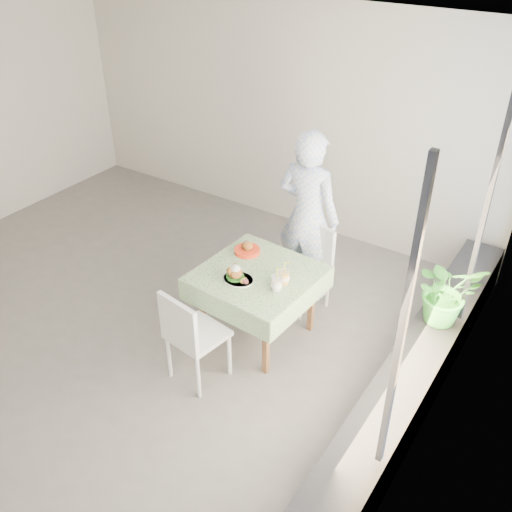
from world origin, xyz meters
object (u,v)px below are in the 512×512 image
Objects in this scene: chair_near at (197,351)px; juice_cup_orange at (284,277)px; cafe_table at (257,297)px; chair_far at (304,282)px; diner at (308,217)px; main_dish at (237,275)px; potted_plant at (446,292)px.

juice_cup_orange is (0.42, 0.78, 0.52)m from chair_near.
chair_far is (0.13, 0.69, -0.18)m from cafe_table.
main_dish is at bearing 83.64° from diner.
potted_plant is (1.29, 0.58, 0.00)m from juice_cup_orange.
diner is at bearing 83.67° from main_dish.
cafe_table is 0.59× the size of diner.
diner is at bearing 84.86° from chair_near.
chair_near is at bearing -99.24° from cafe_table.
juice_cup_orange is (0.16, -0.70, 0.52)m from chair_far.
chair_near is 2.25m from potted_plant.
diner is at bearing 106.41° from juice_cup_orange.
potted_plant is (1.68, 0.78, 0.02)m from main_dish.
main_dish is (-0.23, -0.89, 0.51)m from chair_far.
chair_near is (-0.26, -1.48, 0.01)m from chair_far.
chair_far is 1.48× the size of potted_plant.
diner is at bearing 168.25° from potted_plant.
cafe_table is at bearing 63.89° from main_dish.
chair_far is 1.05m from main_dish.
juice_cup_orange is at bearing 106.38° from diner.
main_dish is at bearing 87.11° from chair_near.
diner is at bearing 116.98° from chair_far.
diner reaches higher than cafe_table.
diner reaches higher than chair_far.
main_dish is at bearing -155.18° from potted_plant.
potted_plant is (1.56, -0.32, -0.12)m from diner.
cafe_table is 1.02m from diner.
chair_near is 0.77m from main_dish.
diner is 0.95m from juice_cup_orange.
chair_far is 3.07× the size of main_dish.
chair_near is 1.53× the size of potted_plant.
juice_cup_orange is at bearing -77.06° from chair_far.
potted_plant is at bearing 168.22° from diner.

